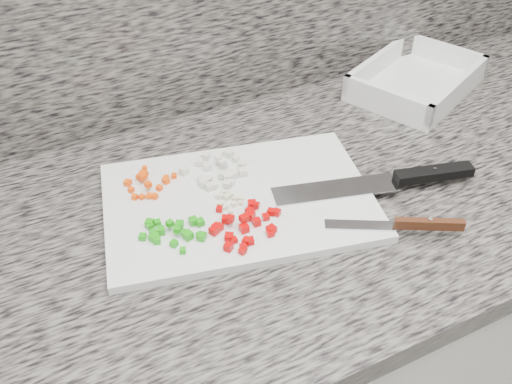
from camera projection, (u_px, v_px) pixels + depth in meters
cabinet at (290, 358)px, 1.23m from camera, size 3.92×0.62×0.86m
countertop at (300, 199)px, 0.94m from camera, size 3.96×0.64×0.04m
cutting_board at (239, 201)px, 0.89m from camera, size 0.47×0.36×0.01m
carrot_pile at (147, 182)px, 0.91m from camera, size 0.09×0.09×0.02m
onion_pile at (219, 171)px, 0.93m from camera, size 0.11×0.10×0.02m
green_pepper_pile at (173, 231)px, 0.82m from camera, size 0.10×0.09×0.02m
red_pepper_pile at (244, 225)px, 0.83m from camera, size 0.12×0.11×0.02m
garlic_pile at (228, 200)px, 0.88m from camera, size 0.04×0.05×0.01m
chef_knife at (401, 179)px, 0.92m from camera, size 0.33×0.12×0.02m
paring_knife at (411, 224)px, 0.83m from camera, size 0.18×0.11×0.02m
tray at (416, 82)px, 1.16m from camera, size 0.32×0.28×0.05m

